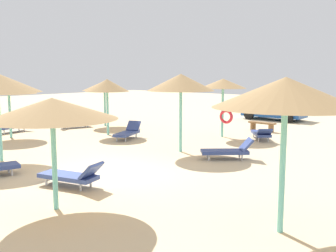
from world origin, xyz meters
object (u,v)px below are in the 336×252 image
at_px(bench_0, 262,125).
at_px(parked_car, 273,107).
at_px(lounger_0, 228,151).
at_px(lounger_4, 128,132).
at_px(parasol_4, 107,86).
at_px(lounger_3, 74,122).
at_px(parasol_6, 286,93).
at_px(lounger_7, 261,133).
at_px(parasol_5, 52,109).
at_px(lounger_5, 72,175).
at_px(parasol_0, 181,83).
at_px(parasol_7, 223,85).
at_px(parasol_3, 104,86).
at_px(parasol_1, 8,88).
at_px(lounger_1, 14,126).

height_order(bench_0, parked_car, parked_car).
relative_size(lounger_0, lounger_4, 0.91).
xyz_separation_m(parasol_4, lounger_3, (-3.44, 0.38, -2.17)).
height_order(parasol_6, lounger_4, parasol_6).
height_order(lounger_4, lounger_7, lounger_4).
height_order(parasol_5, lounger_5, parasol_5).
bearing_deg(parasol_0, parasol_7, 100.03).
xyz_separation_m(parasol_3, bench_0, (8.02, 4.15, -2.01)).
height_order(parasol_1, lounger_0, parasol_1).
bearing_deg(parked_car, lounger_5, -81.46).
distance_m(parasol_3, lounger_3, 2.75).
xyz_separation_m(parasol_7, lounger_1, (-9.22, -5.94, -2.23)).
xyz_separation_m(lounger_1, bench_0, (9.85, 8.87, 0.03)).
bearing_deg(parasol_5, parasol_7, 103.46).
relative_size(parasol_3, bench_0, 1.73).
bearing_deg(lounger_1, parasol_5, -23.75).
xyz_separation_m(lounger_3, lounger_7, (10.05, 3.34, -0.01)).
relative_size(parasol_3, parasol_6, 0.86).
relative_size(parasol_0, lounger_5, 1.57).
relative_size(parasol_7, lounger_3, 1.45).
relative_size(parasol_4, parked_car, 0.69).
bearing_deg(lounger_4, lounger_0, -5.89).
bearing_deg(lounger_5, parasol_7, 98.52).
xyz_separation_m(parasol_0, bench_0, (-0.11, 7.10, -2.41)).
relative_size(parasol_0, parasol_5, 1.04).
distance_m(parasol_7, lounger_3, 8.94).
distance_m(parasol_0, parasol_7, 4.24).
bearing_deg(lounger_1, parasol_0, 10.08).
distance_m(parasol_1, lounger_7, 12.19).
xyz_separation_m(parasol_6, lounger_0, (-4.29, 4.92, -2.45)).
distance_m(parasol_5, parasol_7, 11.50).
bearing_deg(lounger_5, lounger_4, 125.28).
relative_size(parasol_4, parasol_6, 0.91).
xyz_separation_m(lounger_3, parked_car, (6.95, 10.93, 0.50)).
bearing_deg(parasol_1, lounger_1, 148.29).
xyz_separation_m(lounger_7, parked_car, (-3.10, 7.59, 0.51)).
height_order(parasol_7, lounger_4, parasol_7).
relative_size(parasol_6, lounger_7, 1.64).
bearing_deg(parasol_0, parasol_4, 170.79).
height_order(lounger_3, parked_car, parked_car).
distance_m(parasol_5, lounger_1, 13.15).
xyz_separation_m(parasol_5, lounger_5, (-1.20, 1.31, -2.02)).
xyz_separation_m(lounger_0, lounger_1, (-12.14, -1.85, -0.01)).
relative_size(parasol_1, lounger_1, 1.37).
bearing_deg(lounger_3, parasol_0, -8.11).
relative_size(parasol_4, parasol_7, 0.99).
bearing_deg(parasol_1, parasol_7, 42.57).
relative_size(lounger_1, lounger_5, 0.99).
relative_size(parasol_5, lounger_4, 1.51).
height_order(parasol_6, bench_0, parasol_6).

